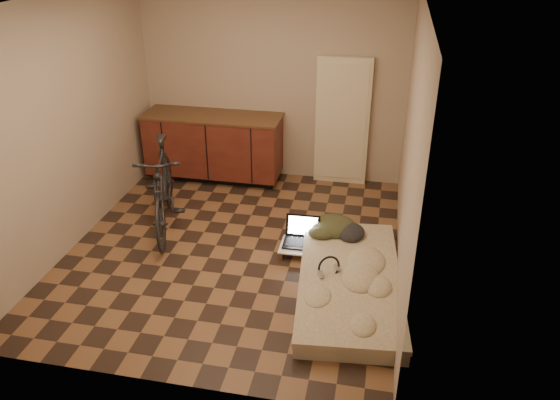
% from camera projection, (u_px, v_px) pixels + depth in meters
% --- Properties ---
extents(room_shell, '(3.50, 4.00, 2.60)m').
position_uv_depth(room_shell, '(230.00, 137.00, 5.40)').
color(room_shell, brown).
rests_on(room_shell, ground).
extents(cabinets, '(1.84, 0.62, 0.91)m').
position_uv_depth(cabinets, '(214.00, 146.00, 7.40)').
color(cabinets, black).
rests_on(cabinets, ground).
extents(appliance_panel, '(0.70, 0.10, 1.70)m').
position_uv_depth(appliance_panel, '(342.00, 122.00, 7.13)').
color(appliance_panel, beige).
rests_on(appliance_panel, ground).
extents(bicycle, '(1.02, 1.82, 1.13)m').
position_uv_depth(bicycle, '(163.00, 183.00, 6.15)').
color(bicycle, black).
rests_on(bicycle, ground).
extents(futon, '(1.16, 2.10, 0.17)m').
position_uv_depth(futon, '(349.00, 282.00, 5.29)').
color(futon, '#B0A88D').
rests_on(futon, ground).
extents(clothing_pile, '(0.58, 0.50, 0.22)m').
position_uv_depth(clothing_pile, '(338.00, 223.00, 5.93)').
color(clothing_pile, '#343821').
rests_on(clothing_pile, futon).
extents(headphones, '(0.34, 0.33, 0.17)m').
position_uv_depth(headphones, '(329.00, 266.00, 5.23)').
color(headphones, black).
rests_on(headphones, futon).
extents(lap_desk, '(0.58, 0.38, 0.10)m').
position_uv_depth(lap_desk, '(307.00, 247.00, 5.86)').
color(lap_desk, brown).
rests_on(lap_desk, ground).
extents(laptop, '(0.38, 0.34, 0.26)m').
position_uv_depth(laptop, '(301.00, 237.00, 5.91)').
color(laptop, black).
rests_on(laptop, lap_desk).
extents(mouse, '(0.09, 0.11, 0.03)m').
position_uv_depth(mouse, '(323.00, 250.00, 5.75)').
color(mouse, white).
rests_on(mouse, lap_desk).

